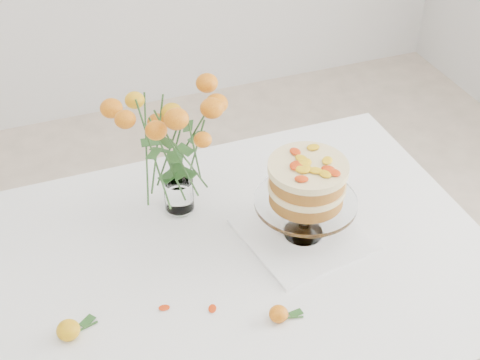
# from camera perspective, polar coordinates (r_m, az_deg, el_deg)

# --- Properties ---
(table) EXTENTS (1.43, 0.93, 0.76)m
(table) POSITION_cam_1_polar(r_m,az_deg,el_deg) (1.67, -3.20, -9.22)
(table) COLOR tan
(table) RESTS_ON ground
(napkin) EXTENTS (0.32, 0.32, 0.01)m
(napkin) POSITION_cam_1_polar(r_m,az_deg,el_deg) (1.69, 5.40, -4.64)
(napkin) COLOR white
(napkin) RESTS_ON table
(cake_stand) EXTENTS (0.25, 0.25, 0.22)m
(cake_stand) POSITION_cam_1_polar(r_m,az_deg,el_deg) (1.59, 5.72, -0.53)
(cake_stand) COLOR white
(cake_stand) RESTS_ON napkin
(rose_vase) EXTENTS (0.28, 0.28, 0.38)m
(rose_vase) POSITION_cam_1_polar(r_m,az_deg,el_deg) (1.63, -5.58, 3.51)
(rose_vase) COLOR white
(rose_vase) RESTS_ON table
(loose_rose_near) EXTENTS (0.09, 0.05, 0.04)m
(loose_rose_near) POSITION_cam_1_polar(r_m,az_deg,el_deg) (1.50, -14.43, -12.30)
(loose_rose_near) COLOR orange
(loose_rose_near) RESTS_ON table
(loose_rose_far) EXTENTS (0.08, 0.04, 0.04)m
(loose_rose_far) POSITION_cam_1_polar(r_m,az_deg,el_deg) (1.49, 3.32, -11.34)
(loose_rose_far) COLOR #BB4809
(loose_rose_far) RESTS_ON table
(stray_petal_a) EXTENTS (0.03, 0.02, 0.00)m
(stray_petal_a) POSITION_cam_1_polar(r_m,az_deg,el_deg) (1.53, -6.49, -10.79)
(stray_petal_a) COLOR yellow
(stray_petal_a) RESTS_ON table
(stray_petal_b) EXTENTS (0.03, 0.02, 0.00)m
(stray_petal_b) POSITION_cam_1_polar(r_m,az_deg,el_deg) (1.52, -2.38, -10.92)
(stray_petal_b) COLOR yellow
(stray_petal_b) RESTS_ON table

